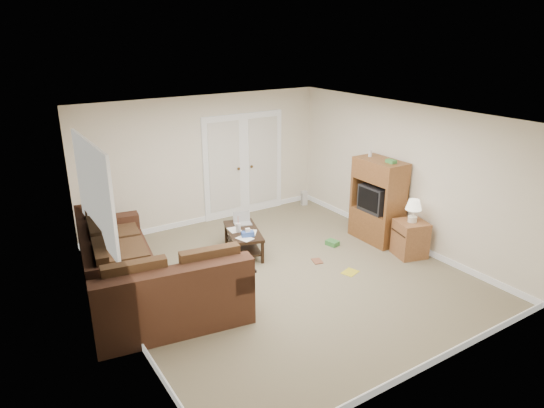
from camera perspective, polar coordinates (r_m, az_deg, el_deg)
floor at (r=7.71m, az=1.34°, el=-8.33°), size 5.50×5.50×0.00m
ceiling at (r=6.89m, az=1.51°, el=10.33°), size 5.00×5.50×0.02m
wall_left at (r=6.25m, az=-17.99°, el=-3.65°), size 0.02×5.50×2.50m
wall_right at (r=8.79m, az=15.08°, el=3.37°), size 0.02×5.50×2.50m
wall_back at (r=9.50m, az=-7.93°, el=5.09°), size 5.00×0.02×2.50m
wall_front at (r=5.34m, az=18.33°, el=-7.80°), size 5.00×0.02×2.50m
baseboards at (r=7.68m, az=1.34°, el=-8.00°), size 5.00×5.50×0.10m
french_doors at (r=9.90m, az=-3.32°, el=4.56°), size 1.80×0.05×2.13m
window_left at (r=7.07m, az=-20.15°, el=1.43°), size 0.05×1.92×1.42m
sectional_sofa at (r=7.12m, az=-15.34°, el=-8.29°), size 2.14×3.29×0.93m
coffee_table at (r=8.36m, az=-3.38°, el=-4.24°), size 0.80×1.13×0.70m
tv_armoire at (r=8.88m, az=12.35°, el=0.43°), size 0.53×0.95×1.61m
side_cabinet at (r=8.51m, az=15.99°, el=-3.61°), size 0.59×0.59×1.01m
space_heater at (r=10.65m, az=3.80°, el=0.70°), size 0.14×0.13×0.31m
floor_magazine at (r=7.87m, az=9.18°, el=-7.93°), size 0.31×0.27×0.01m
floor_greenbox at (r=8.76m, az=7.12°, el=-4.57°), size 0.21×0.25×0.09m
floor_book at (r=8.12m, az=4.83°, el=-6.77°), size 0.21×0.25×0.02m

